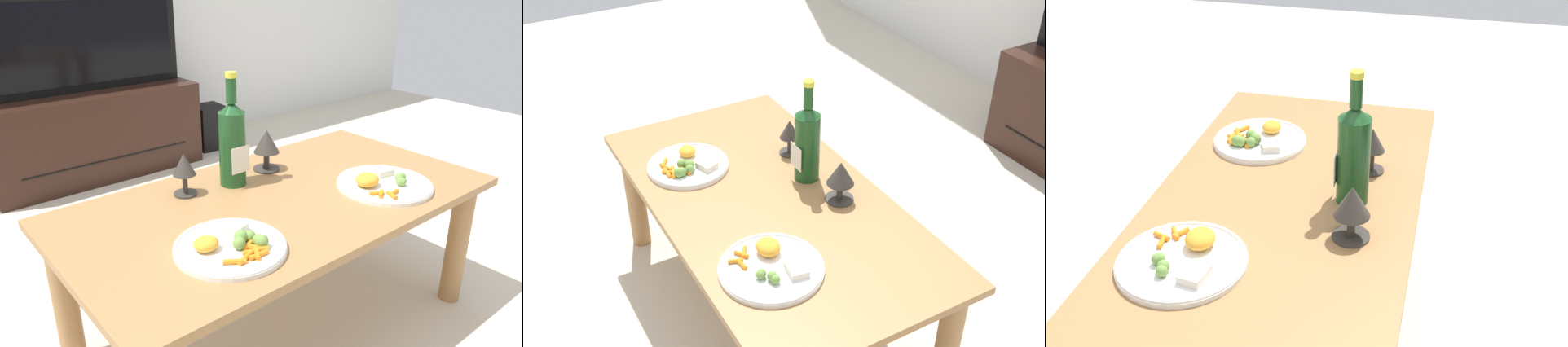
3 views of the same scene
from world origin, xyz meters
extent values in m
plane|color=beige|center=(0.00, 0.00, 0.00)|extent=(6.40, 6.40, 0.00)
cube|color=#9E7042|center=(0.00, 0.00, 0.45)|extent=(1.27, 0.67, 0.03)
cylinder|color=#9E7042|center=(-0.57, -0.27, 0.22)|extent=(0.07, 0.07, 0.44)
cylinder|color=#9E7042|center=(-0.57, 0.27, 0.22)|extent=(0.07, 0.07, 0.44)
cylinder|color=#9E7042|center=(0.57, 0.27, 0.22)|extent=(0.07, 0.07, 0.44)
cylinder|color=#19471E|center=(-0.05, 0.17, 0.58)|extent=(0.08, 0.08, 0.23)
cone|color=#19471E|center=(-0.05, 0.17, 0.71)|extent=(0.08, 0.08, 0.04)
cylinder|color=#19471E|center=(-0.05, 0.17, 0.76)|extent=(0.03, 0.03, 0.07)
cylinder|color=yellow|center=(-0.05, 0.17, 0.80)|extent=(0.03, 0.03, 0.02)
cube|color=silver|center=(-0.05, 0.12, 0.56)|extent=(0.06, 0.00, 0.08)
cylinder|color=#38332D|center=(-0.20, 0.19, 0.47)|extent=(0.07, 0.07, 0.01)
cylinder|color=#38332D|center=(-0.20, 0.19, 0.50)|extent=(0.02, 0.02, 0.06)
cone|color=#38332D|center=(-0.20, 0.19, 0.56)|extent=(0.07, 0.07, 0.06)
cylinder|color=#38332D|center=(0.11, 0.19, 0.47)|extent=(0.09, 0.09, 0.01)
cylinder|color=#38332D|center=(0.11, 0.19, 0.50)|extent=(0.02, 0.02, 0.06)
cone|color=#38332D|center=(0.11, 0.19, 0.56)|extent=(0.09, 0.09, 0.08)
cylinder|color=white|center=(-0.29, -0.15, 0.47)|extent=(0.27, 0.27, 0.01)
torus|color=white|center=(-0.29, -0.15, 0.48)|extent=(0.27, 0.27, 0.01)
ellipsoid|color=orange|center=(-0.34, -0.13, 0.49)|extent=(0.06, 0.06, 0.03)
cube|color=beige|center=(-0.24, -0.10, 0.49)|extent=(0.07, 0.06, 0.02)
cylinder|color=orange|center=(-0.33, -0.22, 0.48)|extent=(0.05, 0.04, 0.01)
cylinder|color=orange|center=(-0.30, -0.22, 0.48)|extent=(0.05, 0.03, 0.01)
cylinder|color=orange|center=(-0.27, -0.23, 0.48)|extent=(0.05, 0.01, 0.01)
cylinder|color=orange|center=(-0.27, -0.22, 0.48)|extent=(0.04, 0.05, 0.01)
cylinder|color=orange|center=(-0.27, -0.21, 0.48)|extent=(0.05, 0.03, 0.01)
cylinder|color=orange|center=(-0.25, -0.20, 0.48)|extent=(0.04, 0.05, 0.01)
cylinder|color=orange|center=(-0.25, -0.18, 0.48)|extent=(0.05, 0.03, 0.01)
sphere|color=olive|center=(-0.24, -0.20, 0.49)|extent=(0.03, 0.03, 0.03)
sphere|color=olive|center=(-0.26, -0.15, 0.49)|extent=(0.03, 0.03, 0.03)
sphere|color=olive|center=(-0.28, -0.17, 0.49)|extent=(0.03, 0.03, 0.03)
sphere|color=olive|center=(-0.24, -0.16, 0.49)|extent=(0.03, 0.03, 0.03)
sphere|color=olive|center=(-0.24, -0.19, 0.49)|extent=(0.03, 0.03, 0.03)
cylinder|color=white|center=(0.29, -0.15, 0.47)|extent=(0.29, 0.29, 0.01)
torus|color=white|center=(0.29, -0.15, 0.48)|extent=(0.28, 0.28, 0.01)
ellipsoid|color=orange|center=(0.23, -0.13, 0.50)|extent=(0.07, 0.07, 0.04)
cube|color=beige|center=(0.34, -0.10, 0.49)|extent=(0.07, 0.06, 0.02)
cylinder|color=orange|center=(0.20, -0.19, 0.48)|extent=(0.04, 0.03, 0.01)
cylinder|color=orange|center=(0.21, -0.20, 0.48)|extent=(0.04, 0.03, 0.01)
cylinder|color=orange|center=(0.25, -0.21, 0.48)|extent=(0.04, 0.02, 0.01)
cylinder|color=orange|center=(0.23, -0.22, 0.48)|extent=(0.03, 0.04, 0.01)
sphere|color=olive|center=(0.35, -0.17, 0.49)|extent=(0.03, 0.03, 0.03)
sphere|color=olive|center=(0.31, -0.19, 0.49)|extent=(0.03, 0.03, 0.03)
sphere|color=olive|center=(0.31, -0.19, 0.49)|extent=(0.03, 0.03, 0.03)
sphere|color=olive|center=(0.33, -0.17, 0.49)|extent=(0.03, 0.03, 0.03)
camera|label=1|loc=(-0.88, -0.97, 1.08)|focal=34.14mm
camera|label=2|loc=(1.47, -0.77, 1.67)|focal=45.54mm
camera|label=3|loc=(1.31, 0.37, 1.35)|focal=44.86mm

